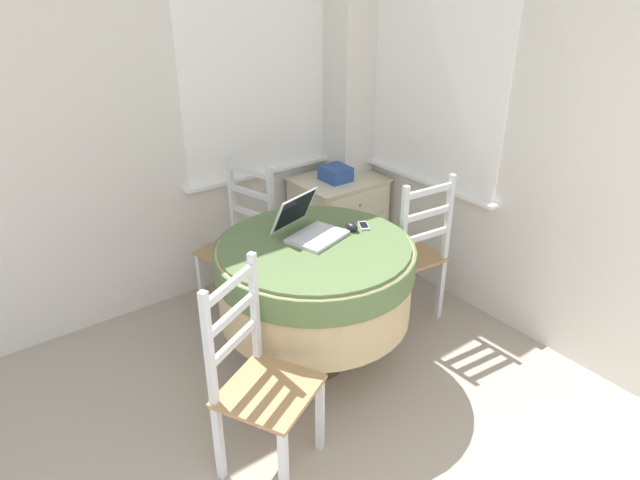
{
  "coord_description": "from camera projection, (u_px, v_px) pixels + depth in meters",
  "views": [
    {
      "loc": [
        -0.5,
        -0.02,
        2.15
      ],
      "look_at": [
        1.24,
        2.28,
        0.69
      ],
      "focal_mm": 32.0,
      "sensor_mm": 36.0,
      "label": 1
    }
  ],
  "objects": [
    {
      "name": "corner_room_shell",
      "position": [
        361.0,
        143.0,
        2.93
      ],
      "size": [
        4.56,
        5.15,
        2.55
      ],
      "color": "silver",
      "rests_on": "ground_plane"
    },
    {
      "name": "round_dining_table",
      "position": [
        315.0,
        275.0,
        3.09
      ],
      "size": [
        1.08,
        1.08,
        0.78
      ],
      "color": "#4C3D2D",
      "rests_on": "ground_plane"
    },
    {
      "name": "laptop",
      "position": [
        309.0,
        227.0,
        3.08
      ],
      "size": [
        0.38,
        0.39,
        0.22
      ],
      "color": "silver",
      "rests_on": "round_dining_table"
    },
    {
      "name": "computer_mouse",
      "position": [
        352.0,
        227.0,
        3.15
      ],
      "size": [
        0.06,
        0.09,
        0.04
      ],
      "color": "black",
      "rests_on": "round_dining_table"
    },
    {
      "name": "cell_phone",
      "position": [
        364.0,
        226.0,
        3.2
      ],
      "size": [
        0.1,
        0.12,
        0.01
      ],
      "color": "#B2B7BC",
      "rests_on": "round_dining_table"
    },
    {
      "name": "dining_chair_near_back_window",
      "position": [
        240.0,
        245.0,
        3.69
      ],
      "size": [
        0.47,
        0.49,
        0.99
      ],
      "color": "#A87F51",
      "rests_on": "ground_plane"
    },
    {
      "name": "dining_chair_near_right_window",
      "position": [
        410.0,
        255.0,
        3.57
      ],
      "size": [
        0.43,
        0.42,
        0.99
      ],
      "color": "#A87F51",
      "rests_on": "ground_plane"
    },
    {
      "name": "dining_chair_camera_near",
      "position": [
        260.0,
        383.0,
        2.51
      ],
      "size": [
        0.53,
        0.52,
        0.99
      ],
      "color": "#A87F51",
      "rests_on": "ground_plane"
    },
    {
      "name": "corner_cabinet",
      "position": [
        338.0,
        221.0,
        4.3
      ],
      "size": [
        0.62,
        0.51,
        0.68
      ],
      "color": "beige",
      "rests_on": "ground_plane"
    },
    {
      "name": "storage_box",
      "position": [
        336.0,
        174.0,
        4.09
      ],
      "size": [
        0.18,
        0.2,
        0.1
      ],
      "color": "#2D4C93",
      "rests_on": "corner_cabinet"
    }
  ]
}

